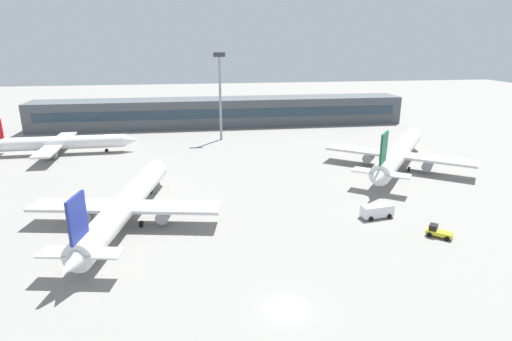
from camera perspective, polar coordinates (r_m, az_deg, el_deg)
The scene contains 8 objects.
ground_plane at distance 82.48m, azimuth -1.77°, elevation -2.07°, with size 400.00×400.00×0.00m, color gray.
terminal_building at distance 140.39m, azimuth -4.74°, elevation 7.97°, with size 120.74×12.13×9.00m.
airplane_near at distance 68.72m, azimuth -17.09°, elevation -4.12°, with size 29.85×42.31×10.52m.
airplane_mid at distance 98.81m, azimuth 18.99°, elevation 2.39°, with size 31.28×38.60×11.34m.
airplane_far at distance 115.30m, azimuth -25.15°, elevation 3.43°, with size 37.91×26.36×9.37m.
baggage_tug_yellow at distance 67.00m, azimuth 23.58°, elevation -7.66°, with size 3.71×3.48×1.75m.
service_van_white at distance 70.52m, azimuth 16.19°, elevation -5.31°, with size 5.45×2.93×2.08m.
floodlight_tower_west at distance 118.50m, azimuth -4.93°, elevation 10.90°, with size 3.20×0.80×24.22m.
Camera 1 is at (-8.86, -37.20, 27.63)m, focal length 29.27 mm.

